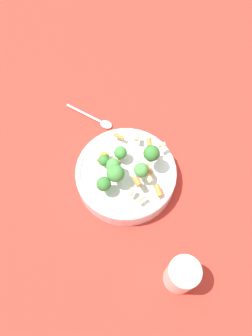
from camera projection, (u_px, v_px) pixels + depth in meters
name	position (u px, v px, depth m)	size (l,w,h in m)	color
ground_plane	(126.00, 179.00, 0.86)	(3.00, 3.00, 0.00)	#B72D23
bowl	(126.00, 174.00, 0.83)	(0.25, 0.25, 0.05)	silver
pasta_salad	(125.00, 166.00, 0.77)	(0.19, 0.17, 0.08)	#8CB766
cup	(182.00, 275.00, 0.70)	(0.07, 0.07, 0.11)	silver
spoon	(98.00, 120.00, 0.93)	(0.08, 0.14, 0.01)	silver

